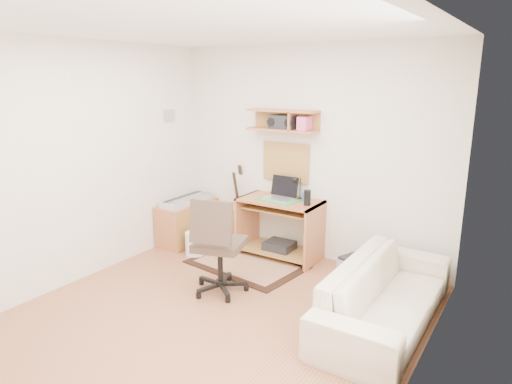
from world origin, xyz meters
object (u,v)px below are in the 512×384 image
Objects in this scene: cabinet at (188,222)px; sofa at (387,284)px; printer at (359,265)px; task_chair at (220,244)px; desk at (280,229)px.

sofa is (2.96, -0.69, 0.11)m from cabinet.
printer is 0.21× the size of sofa.
cabinet is at bearing 76.89° from sofa.
task_chair is 0.54× the size of sofa.
sofa is at bearing -28.23° from desk.
printer is at bearing 31.99° from sofa.
desk is 1.83m from sofa.
task_chair reaches higher than sofa.
printer is (1.07, 1.25, -0.45)m from task_chair.
cabinet is 3.04m from sofa.
task_chair is (-0.05, -1.17, 0.16)m from desk.
task_chair is at bearing -37.34° from cabinet.
task_chair is at bearing -107.76° from printer.
desk is at bearing 71.44° from task_chair.
sofa is at bearing -5.82° from task_chair.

